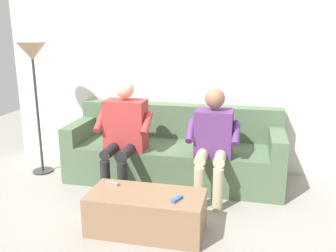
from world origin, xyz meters
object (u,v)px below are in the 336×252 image
Objects in this scene: person_left_seated at (213,137)px; remote_blue at (177,199)px; person_right_seated at (124,130)px; remote_gray at (112,183)px; coffee_table at (146,212)px; floor_lamp at (33,61)px; couch at (175,154)px.

remote_blue is at bearing 77.84° from person_left_seated.
person_right_seated is 9.48× the size of remote_gray.
person_left_seated is 9.02× the size of remote_gray.
person_left_seated is 0.94m from person_right_seated.
coffee_table is 0.88× the size of person_left_seated.
remote_gray is at bearing 144.14° from floor_lamp.
remote_blue is at bearing 102.36° from couch.
couch is at bearing 34.69° from remote_blue.
couch is 2.45× the size of coffee_table.
remote_blue is at bearing 149.93° from floor_lamp.
remote_gray is (0.81, 0.71, -0.27)m from person_left_seated.
remote_gray is (-0.13, 0.70, -0.30)m from person_right_seated.
person_right_seated is 0.77m from remote_gray.
floor_lamp is at bearing 82.26° from remote_blue.
remote_gray is at bearing -18.27° from coffee_table.
remote_gray is at bearing 96.33° from remote_blue.
remote_gray is 0.08× the size of floor_lamp.
remote_gray is at bearing 72.52° from couch.
coffee_table is at bearing 119.93° from person_right_seated.
person_left_seated is at bearing 174.56° from floor_lamp.
coffee_table is 1.05m from person_left_seated.
remote_blue is at bearing 166.88° from coffee_table.
remote_blue is 2.38m from floor_lamp.
person_left_seated is 0.72× the size of floor_lamp.
couch is 1.92m from floor_lamp.
person_right_seated is at bearing -64.51° from remote_gray.
floor_lamp is (1.60, -1.02, 1.16)m from coffee_table.
couch is 0.69m from person_left_seated.
floor_lamp reaches higher than remote_blue.
person_left_seated reaches higher than coffee_table.
person_left_seated reaches higher than couch.
person_left_seated is 9.20× the size of remote_blue.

